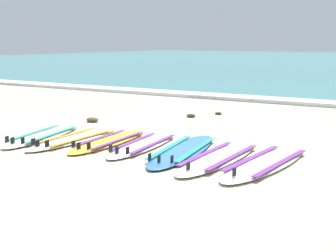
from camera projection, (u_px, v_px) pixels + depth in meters
name	position (u px, v px, depth m)	size (l,w,h in m)	color
ground_plane	(112.00, 148.00, 7.64)	(80.00, 80.00, 0.00)	#C1B599
wave_foam_strip	(259.00, 99.00, 13.66)	(80.00, 0.83, 0.11)	white
surfboard_0	(43.00, 136.00, 8.48)	(1.04, 2.35, 0.18)	white
surfboard_1	(74.00, 139.00, 8.19)	(0.59, 2.26, 0.18)	white
surfboard_2	(109.00, 141.00, 8.02)	(0.70, 2.23, 0.18)	yellow
surfboard_3	(143.00, 145.00, 7.73)	(0.76, 2.23, 0.18)	white
surfboard_4	(183.00, 150.00, 7.34)	(0.99, 2.57, 0.18)	#3875CC
surfboard_5	(219.00, 157.00, 6.89)	(0.65, 2.46, 0.18)	white
surfboard_6	(266.00, 162.00, 6.61)	(0.85, 2.57, 0.18)	silver
seaweed_clump_near_shoreline	(218.00, 113.00, 11.13)	(0.17, 0.14, 0.06)	#2D381E
seaweed_clump_mid_sand	(191.00, 116.00, 10.74)	(0.22, 0.18, 0.08)	#2D381E
seaweed_clump_by_the_boards	(92.00, 120.00, 10.11)	(0.28, 0.23, 0.10)	#4C4228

